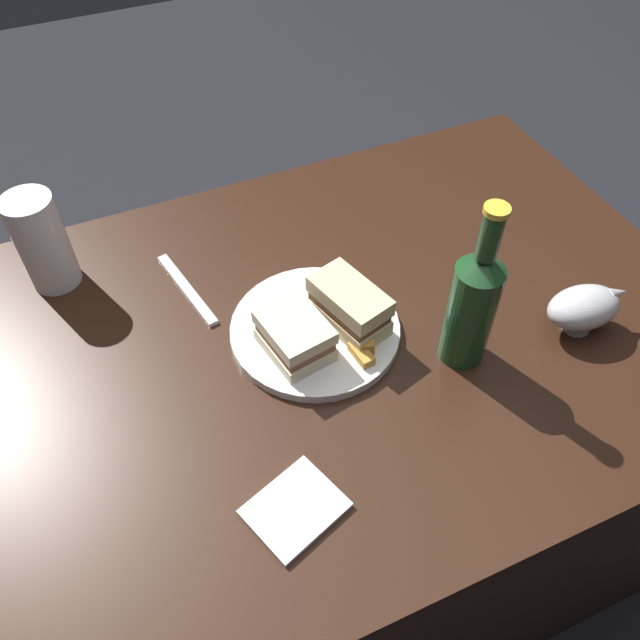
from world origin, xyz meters
The scene contains 13 objects.
ground_plane centered at (0.00, 0.00, 0.00)m, with size 6.00×6.00×0.00m, color black.
dining_table centered at (0.00, 0.00, 0.36)m, with size 1.19×0.81×0.72m, color black.
plate centered at (-0.01, 0.01, 0.73)m, with size 0.25×0.25×0.02m, color white.
sandwich_half_left centered at (-0.06, -0.02, 0.76)m, with size 0.10×0.11×0.06m.
sandwich_half_right centered at (0.04, -0.01, 0.77)m, with size 0.10×0.13×0.07m.
potato_wedge_front centered at (0.04, -0.05, 0.75)m, with size 0.05×0.02×0.02m, color gold.
potato_wedge_middle centered at (-0.04, -0.03, 0.74)m, with size 0.05×0.02×0.02m, color #B77F33.
potato_wedge_back centered at (0.02, -0.07, 0.74)m, with size 0.04×0.02×0.01m, color gold.
pint_glass centered at (-0.35, 0.28, 0.79)m, with size 0.08×0.08×0.16m.
gravy_boat centered at (0.35, -0.14, 0.76)m, with size 0.13×0.08×0.07m.
cider_bottle centered at (0.17, -0.11, 0.82)m, with size 0.07×0.07×0.27m.
napkin centered at (-0.15, -0.24, 0.72)m, with size 0.11×0.09×0.01m, color white.
fork centered at (-0.17, 0.17, 0.72)m, with size 0.18×0.02×0.01m, color silver.
Camera 1 is at (-0.26, -0.57, 1.46)m, focal length 36.31 mm.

